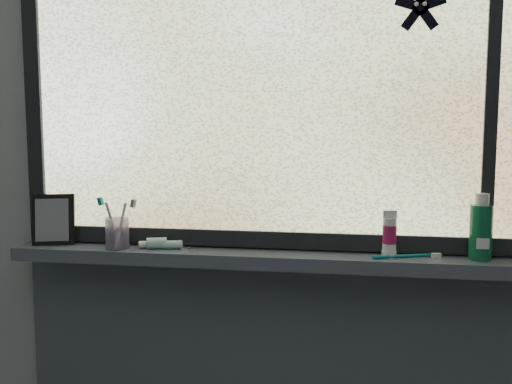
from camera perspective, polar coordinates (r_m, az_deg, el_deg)
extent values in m
cube|color=#9EA3A8|center=(1.73, 2.22, 1.91)|extent=(3.00, 0.01, 2.50)
cube|color=#454B5C|center=(1.70, 1.86, -6.72)|extent=(1.62, 0.14, 0.04)
cube|color=silver|center=(1.71, 2.16, 11.23)|extent=(1.50, 0.01, 1.00)
cube|color=black|center=(1.74, 2.08, -4.76)|extent=(1.60, 0.03, 0.05)
cube|color=black|center=(1.96, -21.30, 10.19)|extent=(0.05, 0.03, 1.10)
cube|color=black|center=(1.74, 22.54, 10.67)|extent=(0.03, 0.03, 1.00)
cube|color=black|center=(1.91, -19.58, -2.60)|extent=(0.14, 0.10, 0.16)
cylinder|color=#B39FD2|center=(1.79, -13.70, -4.05)|extent=(0.08, 0.08, 0.09)
cylinder|color=#1C925A|center=(1.71, 21.58, -3.25)|extent=(0.08, 0.08, 0.15)
cylinder|color=silver|center=(1.67, 13.21, -3.94)|extent=(0.05, 0.05, 0.10)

